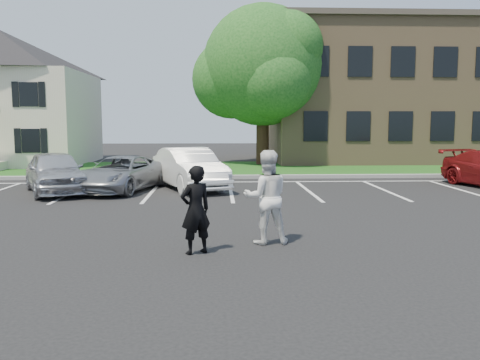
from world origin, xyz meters
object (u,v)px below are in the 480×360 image
object	(u,v)px
car_silver_minivan	(121,174)
office_building	(444,94)
tree	(264,69)
car_white_sedan	(190,169)
man_white_shirt	(266,197)
car_silver_west	(55,172)
man_black_suit	(196,210)

from	to	relation	value
car_silver_minivan	office_building	bearing A→B (deg)	54.26
tree	car_silver_minivan	world-z (taller)	tree
car_white_sedan	tree	bearing A→B (deg)	47.43
man_white_shirt	car_silver_west	distance (m)	10.14
car_silver_west	car_white_sedan	world-z (taller)	car_white_sedan
tree	car_silver_west	size ratio (longest dim) A/B	2.03
office_building	car_white_sedan	bearing A→B (deg)	-139.56
tree	car_silver_west	bearing A→B (deg)	-128.61
office_building	man_black_suit	bearing A→B (deg)	-123.64
car_white_sedan	office_building	bearing A→B (deg)	18.77
tree	man_white_shirt	bearing A→B (deg)	-95.24
tree	man_black_suit	distance (m)	19.59
car_silver_west	car_silver_minivan	bearing A→B (deg)	-14.82
tree	man_black_suit	bearing A→B (deg)	-99.31
man_white_shirt	car_white_sedan	size ratio (longest dim) A/B	0.42
man_black_suit	man_white_shirt	xyz separation A→B (m)	(1.43, 0.75, 0.12)
office_building	tree	bearing A→B (deg)	-163.08
tree	car_silver_minivan	distance (m)	12.68
car_silver_west	car_white_sedan	size ratio (longest dim) A/B	0.95
man_white_shirt	man_black_suit	bearing A→B (deg)	23.47
car_silver_minivan	car_white_sedan	world-z (taller)	car_white_sedan
man_black_suit	car_white_sedan	size ratio (longest dim) A/B	0.37
car_silver_minivan	car_white_sedan	size ratio (longest dim) A/B	0.98
man_black_suit	car_silver_west	distance (m)	9.90
tree	car_white_sedan	bearing A→B (deg)	-110.90
tree	man_white_shirt	xyz separation A→B (m)	(-1.66, -18.07, -4.38)
office_building	man_white_shirt	distance (m)	25.72
tree	car_white_sedan	distance (m)	11.27
office_building	tree	xyz separation A→B (m)	(-11.83, -3.60, 1.19)
man_black_suit	car_silver_west	world-z (taller)	man_black_suit
man_black_suit	car_white_sedan	world-z (taller)	man_black_suit
office_building	car_white_sedan	size ratio (longest dim) A/B	4.88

